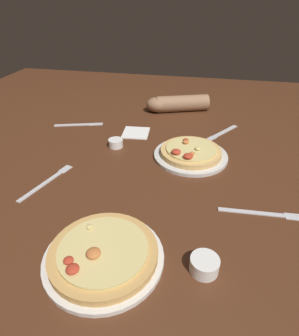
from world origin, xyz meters
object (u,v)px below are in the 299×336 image
at_px(napkin_folded, 136,132).
at_px(fork_left, 47,181).
at_px(knife_spare, 79,124).
at_px(pizza_plate_near, 103,254).
at_px(knife_right, 221,133).
at_px(ramekin_sauce, 116,143).
at_px(pizza_plate_far, 191,153).
at_px(ramekin_butter, 204,265).
at_px(fork_spare, 262,213).
at_px(diner_arm, 175,104).

height_order(napkin_folded, fork_left, napkin_folded).
xyz_separation_m(napkin_folded, knife_spare, (-0.27, 0.03, -0.00)).
bearing_deg(pizza_plate_near, knife_right, 69.75).
bearing_deg(ramekin_sauce, pizza_plate_near, -75.48).
height_order(pizza_plate_far, ramekin_butter, pizza_plate_far).
bearing_deg(ramekin_butter, pizza_plate_far, 98.08).
height_order(pizza_plate_near, pizza_plate_far, same).
distance_m(ramekin_butter, fork_left, 0.54).
relative_size(pizza_plate_near, fork_spare, 1.22).
xyz_separation_m(ramekin_sauce, fork_left, (-0.14, -0.26, -0.01)).
xyz_separation_m(knife_right, fork_spare, (0.10, -0.48, 0.00)).
bearing_deg(pizza_plate_near, pizza_plate_far, 72.78).
bearing_deg(fork_spare, knife_right, 102.12).
relative_size(fork_left, knife_right, 1.14).
distance_m(pizza_plate_far, napkin_folded, 0.28).
xyz_separation_m(pizza_plate_near, fork_left, (-0.27, 0.25, -0.01)).
relative_size(napkin_folded, knife_spare, 0.54).
relative_size(ramekin_sauce, diner_arm, 0.18).
height_order(knife_spare, diner_arm, diner_arm).
height_order(ramekin_butter, fork_left, ramekin_butter).
bearing_deg(knife_right, diner_arm, 136.23).
bearing_deg(diner_arm, fork_left, -115.13).
xyz_separation_m(pizza_plate_far, diner_arm, (-0.11, 0.43, 0.02)).
bearing_deg(fork_left, pizza_plate_far, 29.72).
height_order(fork_spare, knife_spare, same).
bearing_deg(diner_arm, pizza_plate_near, -92.62).
height_order(pizza_plate_near, knife_right, pizza_plate_near).
relative_size(pizza_plate_near, knife_spare, 1.29).
height_order(ramekin_butter, diner_arm, diner_arm).
bearing_deg(knife_spare, diner_arm, 32.19).
distance_m(knife_right, diner_arm, 0.31).
distance_m(pizza_plate_near, fork_spare, 0.43).
xyz_separation_m(ramekin_sauce, fork_spare, (0.50, -0.28, -0.01)).
relative_size(knife_right, fork_spare, 0.86).
bearing_deg(pizza_plate_far, napkin_folded, 147.65).
bearing_deg(napkin_folded, fork_spare, -42.49).
xyz_separation_m(fork_spare, knife_spare, (-0.72, 0.44, 0.00)).
bearing_deg(diner_arm, ramekin_butter, -78.90).
distance_m(ramekin_sauce, ramekin_butter, 0.61).
bearing_deg(pizza_plate_far, fork_spare, -50.94).
bearing_deg(diner_arm, fork_spare, -64.97).
height_order(knife_right, knife_spare, same).
distance_m(pizza_plate_near, knife_right, 0.75).
bearing_deg(knife_spare, fork_left, -79.38).
xyz_separation_m(fork_spare, diner_arm, (-0.32, 0.69, 0.04)).
bearing_deg(ramekin_butter, knife_spare, 131.12).
bearing_deg(diner_arm, napkin_folded, -114.74).
bearing_deg(pizza_plate_far, pizza_plate_near, -107.22).
xyz_separation_m(knife_right, knife_spare, (-0.61, -0.04, 0.00)).
distance_m(napkin_folded, fork_left, 0.43).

